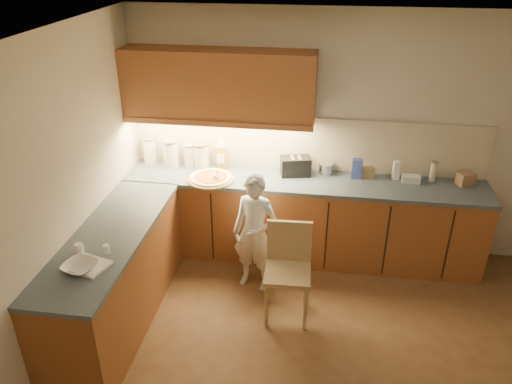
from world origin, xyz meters
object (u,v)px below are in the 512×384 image
child (255,233)px  wooden_chair (288,264)px  oil_jug (221,156)px  pizza_on_board (211,178)px  toaster (296,166)px

child → wooden_chair: child is taller
wooden_chair → oil_jug: bearing=124.2°
pizza_on_board → wooden_chair: bearing=-42.5°
wooden_chair → child: bearing=133.5°
pizza_on_board → oil_jug: oil_jug is taller
child → wooden_chair: (0.36, -0.34, -0.08)m
pizza_on_board → wooden_chair: pizza_on_board is taller
pizza_on_board → child: 0.79m
pizza_on_board → wooden_chair: (0.89, -0.82, -0.41)m
child → toaster: (0.32, 0.73, 0.41)m
wooden_chair → toaster: toaster is taller
wooden_chair → pizza_on_board: bearing=134.9°
oil_jug → toaster: bearing=-3.5°
toaster → wooden_chair: bearing=-101.1°
pizza_on_board → toaster: 0.90m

